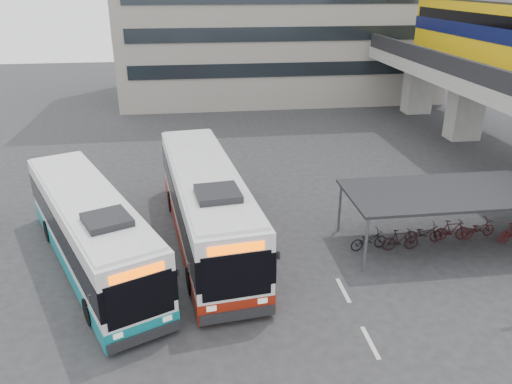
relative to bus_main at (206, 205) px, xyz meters
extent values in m
plane|color=#28282B|center=(2.43, -4.73, -1.73)|extent=(120.00, 120.00, 0.00)
cube|color=gray|center=(19.43, 13.27, 0.57)|extent=(2.20, 1.60, 4.60)
cube|color=gray|center=(19.43, 21.27, 0.57)|extent=(2.20, 1.60, 4.60)
cube|color=black|center=(15.68, 7.27, 4.32)|extent=(0.35, 32.00, 1.10)
cube|color=gold|center=(19.43, 10.05, 5.87)|extent=(2.90, 20.00, 3.90)
cube|color=#0B103C|center=(19.43, 10.05, 6.07)|extent=(2.98, 20.02, 0.90)
cube|color=black|center=(19.43, 10.05, 6.87)|extent=(2.96, 19.20, 0.70)
cube|color=black|center=(19.43, 10.05, 7.82)|extent=(2.70, 19.60, 0.25)
cylinder|color=#595B60|center=(6.13, 0.07, -0.53)|extent=(0.12, 0.12, 2.40)
cylinder|color=#595B60|center=(6.13, -3.53, -0.53)|extent=(0.12, 0.12, 2.40)
cube|color=black|center=(10.93, -1.73, 0.75)|extent=(10.00, 4.00, 0.12)
imported|color=black|center=(6.93, -1.73, -1.28)|extent=(1.71, 0.60, 0.90)
imported|color=black|center=(8.27, -1.73, -1.23)|extent=(1.66, 0.47, 1.00)
imported|color=black|center=(9.60, -1.73, -1.28)|extent=(1.71, 0.60, 0.90)
imported|color=black|center=(10.93, -1.73, -1.23)|extent=(1.66, 0.47, 1.00)
imported|color=#350C0F|center=(12.27, -1.73, -1.28)|extent=(1.71, 0.60, 0.90)
imported|color=#3F0C0F|center=(13.60, -1.73, -1.23)|extent=(1.66, 0.47, 1.00)
cube|color=beige|center=(4.93, -7.73, -1.72)|extent=(0.15, 1.60, 0.01)
cube|color=beige|center=(4.93, -4.73, -1.72)|extent=(0.15, 1.60, 0.01)
cube|color=white|center=(0.00, 0.02, 0.18)|extent=(4.12, 12.78, 2.88)
cube|color=maroon|center=(0.00, 0.02, -1.15)|extent=(4.16, 12.82, 0.78)
cube|color=black|center=(0.00, 0.02, 0.31)|extent=(4.18, 12.80, 1.20)
cube|color=#F35300|center=(0.73, -6.21, 1.25)|extent=(1.86, 0.30, 0.31)
cube|color=black|center=(0.37, -3.10, 1.85)|extent=(1.79, 1.85, 0.29)
cylinder|color=black|center=(-0.78, -4.12, -1.21)|extent=(0.43, 1.08, 1.05)
cylinder|color=black|center=(0.83, 3.65, -1.21)|extent=(0.43, 1.08, 1.05)
cube|color=white|center=(-4.70, -1.60, 0.04)|extent=(6.99, 11.62, 2.66)
cube|color=#0D7179|center=(-4.70, -1.60, -1.20)|extent=(7.04, 11.67, 0.73)
cube|color=black|center=(-4.70, -1.60, 0.16)|extent=(7.05, 11.66, 1.11)
cube|color=#F35300|center=(-2.34, -6.90, 1.03)|extent=(1.61, 0.78, 0.29)
cube|color=black|center=(-3.52, -4.25, 1.58)|extent=(1.98, 2.02, 0.27)
cylinder|color=black|center=(-4.24, -5.46, -1.24)|extent=(0.66, 1.00, 0.97)
cylinder|color=black|center=(-4.97, 1.85, -1.24)|extent=(0.66, 1.00, 0.97)
imported|color=black|center=(-2.77, -1.06, -0.94)|extent=(0.42, 0.60, 1.57)
camera|label=1|loc=(-0.51, -20.12, 9.17)|focal=35.00mm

